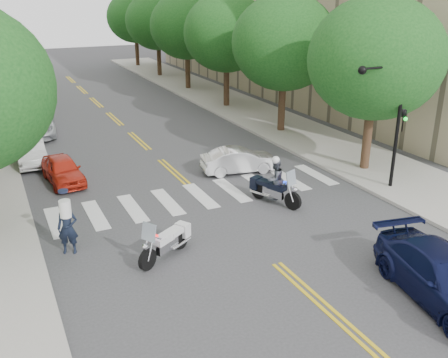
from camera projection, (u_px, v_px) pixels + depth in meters
ground at (277, 264)px, 16.70m from camera, size 140.00×140.00×0.00m
sidewalk_right at (234, 105)px, 39.03m from camera, size 5.00×60.00×0.15m
tree_r_0 at (376, 59)px, 23.32m from camera, size 6.40×6.40×8.45m
tree_r_1 at (284, 43)px, 30.05m from camera, size 6.40×6.40×8.45m
tree_r_2 at (227, 33)px, 36.79m from camera, size 6.40×6.40×8.45m
tree_r_3 at (187, 26)px, 43.53m from camera, size 6.40×6.40×8.45m
tree_r_4 at (157, 21)px, 50.26m from camera, size 6.40×6.40×8.45m
tree_r_5 at (135, 17)px, 57.00m from camera, size 6.40×6.40×8.45m
traffic_signal_pole at (392, 110)px, 21.43m from camera, size 2.82×0.42×6.00m
motorcycle_police at (274, 182)px, 21.12m from camera, size 1.26×2.50×2.12m
motorcycle_parked at (168, 241)px, 17.03m from camera, size 2.25×1.54×1.60m
officer_standing at (68, 228)px, 17.09m from camera, size 0.81×0.67×1.90m
convertible at (239, 160)px, 24.83m from camera, size 3.95×1.93×1.25m
sedan_blue at (445, 278)px, 14.51m from camera, size 3.02×5.52×1.52m
parked_car_a at (63, 170)px, 23.50m from camera, size 1.78×3.79×1.25m
parked_car_b at (30, 151)px, 26.13m from camera, size 1.42×4.06×1.34m
parked_car_c at (36, 124)px, 31.13m from camera, size 2.77×5.16×1.38m
parked_car_d at (28, 102)px, 37.36m from camera, size 2.01×4.59×1.31m
parked_car_e at (21, 89)px, 41.89m from camera, size 1.79×4.34×1.47m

